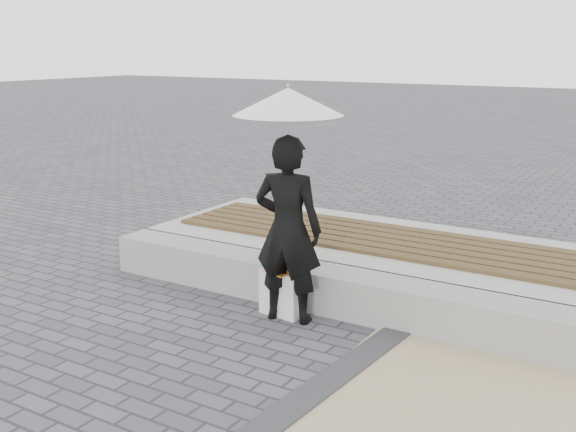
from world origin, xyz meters
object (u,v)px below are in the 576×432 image
object	(u,v)px
seating_ledge	(323,288)
parasol	(288,102)
woman	(288,230)
handbag	(280,255)
canvas_tote	(282,293)

from	to	relation	value
seating_ledge	parasol	distance (m)	1.88
woman	handbag	bearing A→B (deg)	-57.49
parasol	canvas_tote	bearing A→B (deg)	150.36
seating_ledge	woman	xyz separation A→B (m)	(-0.13, -0.44, 0.67)
parasol	canvas_tote	distance (m)	1.81
woman	canvas_tote	xyz separation A→B (m)	(-0.11, 0.06, -0.65)
seating_ledge	parasol	size ratio (longest dim) A/B	4.00
handbag	canvas_tote	bearing A→B (deg)	-52.61
parasol	handbag	xyz separation A→B (m)	(-0.26, 0.28, -1.51)
woman	handbag	distance (m)	0.52
seating_ledge	handbag	distance (m)	0.52
seating_ledge	canvas_tote	distance (m)	0.45
seating_ledge	handbag	world-z (taller)	handbag
handbag	parasol	bearing A→B (deg)	-44.34
seating_ledge	canvas_tote	size ratio (longest dim) A/B	11.40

